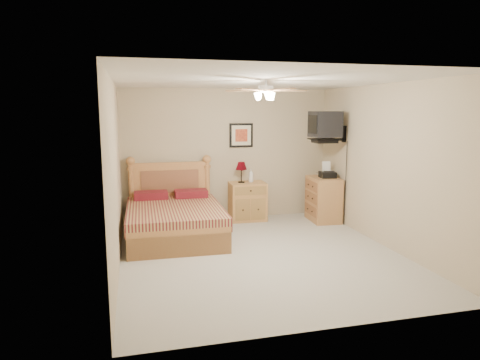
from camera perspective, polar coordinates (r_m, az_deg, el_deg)
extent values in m
plane|color=#ABA79B|center=(6.39, 2.73, -9.87)|extent=(4.50, 4.50, 0.00)
cube|color=white|center=(6.05, 2.92, 13.09)|extent=(4.00, 4.50, 0.04)
cube|color=tan|center=(8.26, -1.70, 3.40)|extent=(4.00, 0.04, 2.50)
cube|color=tan|center=(4.03, 12.10, -3.03)|extent=(4.00, 0.04, 2.50)
cube|color=tan|center=(5.85, -16.29, 0.59)|extent=(0.04, 4.50, 2.50)
cube|color=tan|center=(6.94, 18.84, 1.78)|extent=(0.04, 4.50, 2.50)
cube|color=#B97951|center=(8.25, 0.99, -2.84)|extent=(0.69, 0.53, 0.73)
imported|color=white|center=(8.20, 1.47, 0.60)|extent=(0.10, 0.11, 0.26)
cube|color=black|center=(8.28, 0.16, 5.98)|extent=(0.46, 0.04, 0.46)
cube|color=#B1824B|center=(8.32, 11.07, -2.51)|extent=(0.54, 0.74, 0.84)
imported|color=beige|center=(8.45, 10.43, 0.69)|extent=(0.23, 0.30, 0.03)
imported|color=gray|center=(8.46, 10.69, 0.84)|extent=(0.26, 0.31, 0.02)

